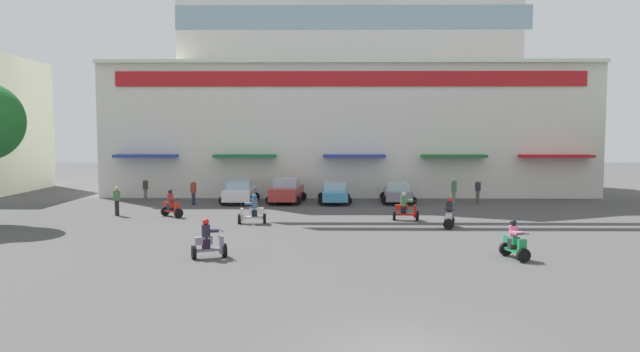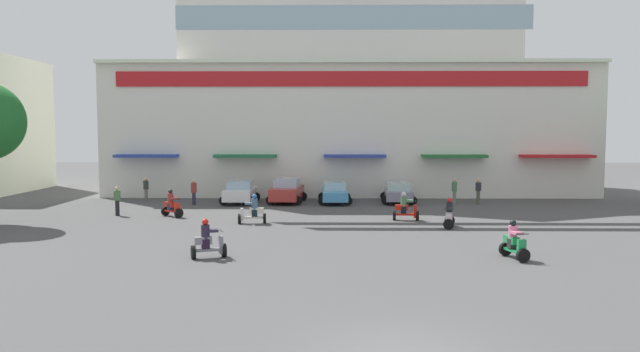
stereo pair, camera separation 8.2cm
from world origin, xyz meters
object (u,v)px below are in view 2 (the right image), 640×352
object	(u,v)px
scooter_rider_9	(514,243)
pedestrian_0	(146,188)
pedestrian_1	(194,190)
scooter_rider_3	(405,209)
pedestrian_4	(117,199)
scooter_rider_0	(449,216)
pedestrian_3	(478,190)
scooter_rider_6	(172,206)
pedestrian_2	(454,190)
parked_car_1	(287,191)
scooter_rider_4	(208,242)
parked_car_2	(335,193)
parked_car_3	(398,193)
scooter_rider_8	(253,212)
parked_car_0	(240,192)

from	to	relation	value
scooter_rider_9	pedestrian_0	distance (m)	26.63
scooter_rider_9	pedestrian_1	distance (m)	22.55
scooter_rider_3	pedestrian_4	world-z (taller)	pedestrian_4
scooter_rider_0	pedestrian_3	xyz separation A→B (m)	(3.76, 9.36, 0.36)
scooter_rider_6	pedestrian_2	world-z (taller)	pedestrian_2
scooter_rider_3	pedestrian_2	xyz separation A→B (m)	(4.17, 7.35, 0.31)
scooter_rider_3	parked_car_1	bearing A→B (deg)	131.91
scooter_rider_4	pedestrian_1	xyz separation A→B (m)	(-4.17, 16.13, 0.32)
pedestrian_4	scooter_rider_0	bearing A→B (deg)	-12.18
pedestrian_1	pedestrian_4	distance (m)	5.90
parked_car_2	pedestrian_1	size ratio (longest dim) A/B	2.37
pedestrian_0	pedestrian_1	distance (m)	4.24
parked_car_1	parked_car_2	world-z (taller)	parked_car_1
parked_car_3	scooter_rider_8	xyz separation A→B (m)	(-8.62, -9.03, -0.07)
parked_car_0	scooter_rider_9	xyz separation A→B (m)	(12.93, -17.14, -0.14)
parked_car_2	scooter_rider_6	size ratio (longest dim) A/B	2.56
scooter_rider_0	scooter_rider_3	distance (m)	3.04
parked_car_2	pedestrian_1	xyz separation A→B (m)	(-9.17, -1.09, 0.23)
pedestrian_2	pedestrian_1	bearing A→B (deg)	-176.90
parked_car_2	scooter_rider_0	world-z (taller)	scooter_rider_0
parked_car_3	pedestrian_3	bearing A→B (deg)	-8.75
parked_car_0	parked_car_1	xyz separation A→B (m)	(3.11, 0.26, 0.06)
scooter_rider_4	pedestrian_0	bearing A→B (deg)	113.56
scooter_rider_3	pedestrian_3	distance (m)	8.99
scooter_rider_3	scooter_rider_4	bearing A→B (deg)	-132.03
scooter_rider_6	scooter_rider_9	size ratio (longest dim) A/B	1.04
scooter_rider_0	pedestrian_2	world-z (taller)	pedestrian_2
scooter_rider_3	scooter_rider_6	world-z (taller)	scooter_rider_6
parked_car_2	scooter_rider_6	xyz separation A→B (m)	(-9.24, -6.38, -0.08)
parked_car_3	pedestrian_4	distance (m)	17.83
scooter_rider_9	scooter_rider_6	bearing A→B (deg)	145.72
scooter_rider_4	parked_car_0	bearing A→B (deg)	94.35
parked_car_0	pedestrian_1	world-z (taller)	pedestrian_1
pedestrian_0	pedestrian_2	distance (m)	20.85
pedestrian_1	pedestrian_4	xyz separation A→B (m)	(-3.28, -4.90, -0.01)
scooter_rider_6	pedestrian_4	distance (m)	3.25
pedestrian_0	pedestrian_4	size ratio (longest dim) A/B	0.98
parked_car_0	parked_car_1	world-z (taller)	parked_car_1
scooter_rider_0	pedestrian_4	distance (m)	18.50
parked_car_3	scooter_rider_4	distance (m)	19.78
pedestrian_4	scooter_rider_8	bearing A→B (deg)	-18.96
scooter_rider_6	pedestrian_2	bearing A→B (deg)	19.94
scooter_rider_6	pedestrian_3	bearing A→B (deg)	17.45
parked_car_1	pedestrian_0	world-z (taller)	parked_car_1
parked_car_3	pedestrian_3	distance (m)	5.21
parked_car_0	pedestrian_1	bearing A→B (deg)	-159.99
scooter_rider_4	scooter_rider_8	bearing A→B (deg)	85.72
scooter_rider_4	pedestrian_1	bearing A→B (deg)	104.49
parked_car_1	scooter_rider_9	distance (m)	19.98
parked_car_2	scooter_rider_3	size ratio (longest dim) A/B	2.56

